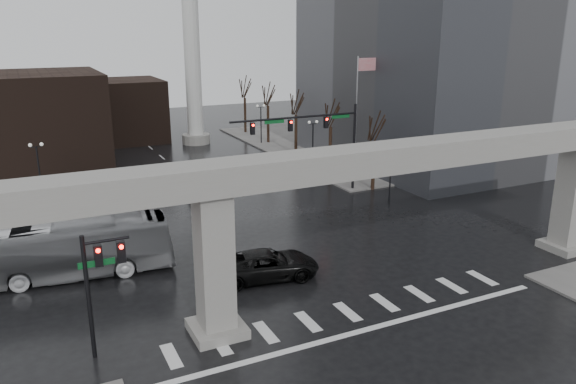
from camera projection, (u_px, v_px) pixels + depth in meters
name	position (u px, v px, depth m)	size (l,w,h in m)	color
ground	(338.00, 304.00, 30.96)	(160.00, 160.00, 0.00)	black
sidewalk_ne	(368.00, 143.00, 72.88)	(28.00, 36.00, 0.15)	slate
elevated_guideway	(362.00, 181.00, 29.53)	(48.00, 2.60, 8.70)	gray
building_far_left	(24.00, 121.00, 59.87)	(16.00, 14.00, 10.00)	black
building_far_mid	(123.00, 111.00, 73.81)	(10.00, 10.00, 8.00)	black
smokestack	(191.00, 37.00, 69.33)	(3.60, 3.60, 30.00)	silver
signal_mast_arm	(318.00, 131.00, 49.28)	(12.12, 0.43, 8.00)	black
signal_left_pole	(99.00, 274.00, 25.10)	(2.30, 0.30, 6.00)	black
flagpole_assembly	(359.00, 103.00, 54.20)	(2.06, 0.12, 12.00)	silver
lamp_right_0	(391.00, 164.00, 47.70)	(1.22, 0.32, 5.11)	black
lamp_right_1	(313.00, 136.00, 59.77)	(1.22, 0.32, 5.11)	black
lamp_right_2	(261.00, 117.00, 71.84)	(1.22, 0.32, 5.11)	black
lamp_left_0	(49.00, 207.00, 36.38)	(1.22, 0.32, 5.11)	black
lamp_left_1	(38.00, 161.00, 48.45)	(1.22, 0.32, 5.11)	black
lamp_left_2	(31.00, 134.00, 60.52)	(1.22, 0.32, 5.11)	black
tree_right_0	(374.00, 160.00, 51.79)	(1.09, 1.58, 7.50)	black
tree_right_1	(330.00, 144.00, 58.67)	(1.09, 1.61, 7.67)	black
tree_right_2	(296.00, 131.00, 65.55)	(1.10, 1.63, 7.85)	black
tree_right_3	(268.00, 120.00, 72.43)	(1.11, 1.66, 8.02)	black
tree_right_4	(245.00, 112.00, 79.30)	(1.12, 1.69, 8.19)	black
pickup_truck	(267.00, 265.00, 33.88)	(2.91, 6.30, 1.75)	black
city_bus	(64.00, 249.00, 33.82)	(3.00, 12.84, 3.58)	#9A9B9F
far_car	(200.00, 192.00, 49.19)	(1.81, 4.51, 1.54)	black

